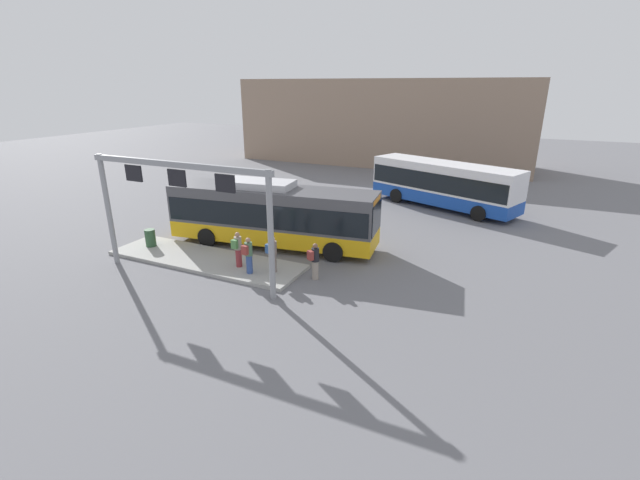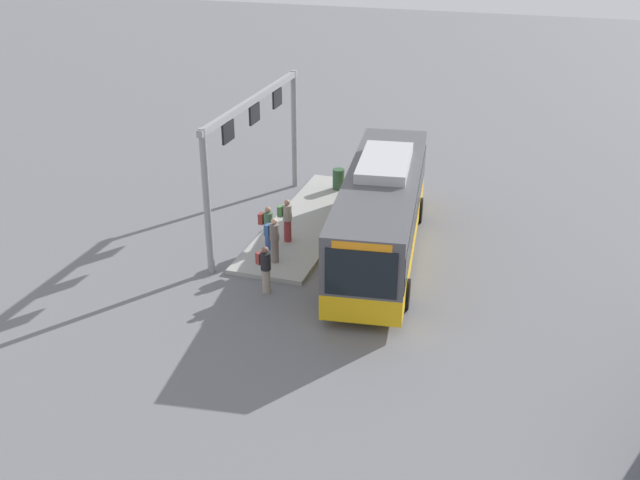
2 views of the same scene
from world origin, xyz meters
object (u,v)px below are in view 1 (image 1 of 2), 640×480
object	(u,v)px
person_boarding	(273,253)
person_waiting_far	(238,249)
bus_background_left	(443,182)
person_waiting_near	(315,260)
trash_bin	(150,238)
person_waiting_mid	(248,255)
bus_main	(272,213)

from	to	relation	value
person_boarding	person_waiting_far	bearing A→B (deg)	108.61
bus_background_left	person_waiting_near	size ratio (longest dim) A/B	6.33
person_waiting_near	trash_bin	world-z (taller)	person_waiting_near
person_waiting_near	person_waiting_far	bearing A→B (deg)	126.48
person_boarding	person_waiting_far	distance (m)	1.75
person_waiting_near	person_waiting_mid	bearing A→B (deg)	137.23
person_waiting_near	person_waiting_far	distance (m)	3.67
bus_background_left	person_waiting_far	distance (m)	16.41
person_boarding	trash_bin	xyz separation A→B (m)	(-7.48, 0.16, -0.44)
person_waiting_mid	trash_bin	bearing A→B (deg)	86.81
bus_main	bus_background_left	distance (m)	13.36
bus_main	person_boarding	size ratio (longest dim) A/B	6.69
person_waiting_far	person_boarding	bearing A→B (deg)	-85.31
bus_main	person_boarding	world-z (taller)	bus_main
bus_background_left	person_waiting_near	distance (m)	14.81
bus_background_left	person_waiting_mid	distance (m)	16.49
bus_background_left	trash_bin	distance (m)	19.16
person_boarding	trash_bin	distance (m)	7.49
bus_main	person_waiting_mid	xyz separation A→B (m)	(1.11, -3.93, -0.76)
person_boarding	bus_background_left	bearing A→B (deg)	-4.03
person_boarding	person_waiting_mid	size ratio (longest dim) A/B	1.00
person_boarding	trash_bin	bearing A→B (deg)	102.17
bus_main	person_waiting_mid	size ratio (longest dim) A/B	6.69
bus_background_left	person_waiting_near	world-z (taller)	bus_background_left
person_waiting_near	person_waiting_far	size ratio (longest dim) A/B	1.00
bus_background_left	person_waiting_near	xyz separation A→B (m)	(-2.81, -14.51, -0.89)
bus_main	trash_bin	distance (m)	6.45
person_waiting_far	bus_background_left	bearing A→B (deg)	-23.62
person_waiting_near	trash_bin	bearing A→B (deg)	119.06
person_waiting_far	person_waiting_mid	bearing A→B (deg)	-116.49
person_boarding	trash_bin	world-z (taller)	person_boarding
person_boarding	person_waiting_near	distance (m)	1.92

